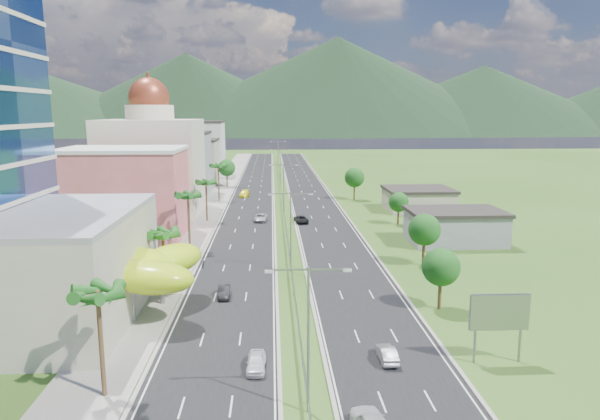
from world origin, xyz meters
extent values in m
plane|color=#2D5119|center=(0.00, 0.00, 0.00)|extent=(500.00, 500.00, 0.00)
cube|color=black|center=(-7.50, 90.00, 0.02)|extent=(11.00, 260.00, 0.04)
cube|color=black|center=(7.50, 90.00, 0.02)|extent=(11.00, 260.00, 0.04)
cube|color=gray|center=(-17.00, 90.00, 0.06)|extent=(7.00, 260.00, 0.12)
cube|color=gray|center=(0.00, 72.00, 0.62)|extent=(0.08, 216.00, 0.28)
cube|color=gray|center=(0.00, 174.00, 0.35)|extent=(0.10, 0.12, 0.70)
cylinder|color=gray|center=(0.00, -25.00, 5.50)|extent=(0.20, 0.20, 11.00)
cube|color=gray|center=(-1.44, -25.00, 10.80)|extent=(2.88, 0.12, 0.12)
cube|color=gray|center=(1.44, -25.00, 10.80)|extent=(2.88, 0.12, 0.12)
cube|color=silver|center=(-2.72, -25.00, 10.70)|extent=(0.60, 0.25, 0.18)
cube|color=silver|center=(2.72, -25.00, 10.70)|extent=(0.60, 0.25, 0.18)
cylinder|color=gray|center=(0.00, 10.00, 5.50)|extent=(0.20, 0.20, 11.00)
cube|color=gray|center=(-1.44, 10.00, 10.80)|extent=(2.88, 0.12, 0.12)
cube|color=gray|center=(1.44, 10.00, 10.80)|extent=(2.88, 0.12, 0.12)
cube|color=silver|center=(-2.72, 10.00, 10.70)|extent=(0.60, 0.25, 0.18)
cube|color=silver|center=(2.72, 10.00, 10.70)|extent=(0.60, 0.25, 0.18)
cylinder|color=gray|center=(0.00, 50.00, 5.50)|extent=(0.20, 0.20, 11.00)
cube|color=gray|center=(-1.44, 50.00, 10.80)|extent=(2.88, 0.12, 0.12)
cube|color=gray|center=(1.44, 50.00, 10.80)|extent=(2.88, 0.12, 0.12)
cube|color=silver|center=(-2.72, 50.00, 10.70)|extent=(0.60, 0.25, 0.18)
cube|color=silver|center=(2.72, 50.00, 10.70)|extent=(0.60, 0.25, 0.18)
cylinder|color=gray|center=(0.00, 95.00, 5.50)|extent=(0.20, 0.20, 11.00)
cube|color=gray|center=(-1.44, 95.00, 10.80)|extent=(2.88, 0.12, 0.12)
cube|color=gray|center=(1.44, 95.00, 10.80)|extent=(2.88, 0.12, 0.12)
cube|color=silver|center=(-2.72, 95.00, 10.70)|extent=(0.60, 0.25, 0.18)
cube|color=silver|center=(2.72, 95.00, 10.70)|extent=(0.60, 0.25, 0.18)
cylinder|color=gray|center=(0.00, 140.00, 5.50)|extent=(0.20, 0.20, 11.00)
cube|color=gray|center=(-1.44, 140.00, 10.80)|extent=(2.88, 0.12, 0.12)
cube|color=gray|center=(1.44, 140.00, 10.80)|extent=(2.88, 0.12, 0.12)
cube|color=silver|center=(-2.72, 140.00, 10.70)|extent=(0.60, 0.25, 0.18)
cube|color=silver|center=(2.72, 140.00, 10.70)|extent=(0.60, 0.25, 0.18)
cylinder|color=gray|center=(-24.00, -2.00, 2.00)|extent=(0.50, 0.50, 4.00)
cylinder|color=gray|center=(-17.00, -7.00, 2.00)|extent=(0.50, 0.50, 4.00)
cylinder|color=gray|center=(-21.00, -10.00, 2.00)|extent=(0.50, 0.50, 4.00)
cylinder|color=gray|center=(-15.00, -2.00, 2.00)|extent=(0.50, 0.50, 4.00)
cube|color=#C75B51|center=(-28.00, 32.00, 7.50)|extent=(20.00, 15.00, 15.00)
cube|color=beige|center=(-28.00, 55.00, 10.00)|extent=(20.00, 20.00, 20.00)
cylinder|color=beige|center=(-28.00, 55.00, 21.50)|extent=(10.00, 10.00, 3.00)
sphere|color=maroon|center=(-28.00, 55.00, 24.50)|extent=(8.40, 8.40, 8.40)
cube|color=gray|center=(-27.00, 80.00, 8.00)|extent=(16.00, 15.00, 16.00)
cube|color=#A09B84|center=(-27.00, 102.00, 6.50)|extent=(16.00, 15.00, 13.00)
cube|color=silver|center=(-27.00, 125.00, 9.00)|extent=(16.00, 15.00, 18.00)
cylinder|color=gray|center=(15.00, -18.00, 1.60)|extent=(0.24, 0.24, 3.20)
cylinder|color=gray|center=(19.00, -18.00, 1.60)|extent=(0.24, 0.24, 3.20)
cube|color=#D85919|center=(17.00, -18.00, 4.60)|extent=(5.20, 0.35, 3.20)
cube|color=gray|center=(28.00, 25.00, 2.50)|extent=(15.00, 10.00, 5.00)
cube|color=#A09B84|center=(30.00, 55.00, 2.20)|extent=(14.00, 12.00, 4.40)
cylinder|color=#47301C|center=(-15.50, -22.00, 4.25)|extent=(0.36, 0.36, 8.50)
cylinder|color=#47301C|center=(-15.50, 2.00, 3.75)|extent=(0.36, 0.36, 7.50)
cylinder|color=#47301C|center=(-15.50, 22.00, 4.50)|extent=(0.36, 0.36, 9.00)
cylinder|color=#47301C|center=(-15.50, 45.00, 4.00)|extent=(0.36, 0.36, 8.00)
cylinder|color=#47301C|center=(-15.50, 70.00, 4.40)|extent=(0.36, 0.36, 8.80)
cylinder|color=#47301C|center=(-15.50, 95.00, 2.45)|extent=(0.40, 0.40, 4.90)
sphere|color=#1D561B|center=(-15.50, 95.00, 5.60)|extent=(4.90, 4.90, 4.90)
cylinder|color=#47301C|center=(16.00, -5.00, 2.10)|extent=(0.40, 0.40, 4.20)
sphere|color=#1D561B|center=(16.00, -5.00, 4.80)|extent=(4.20, 4.20, 4.20)
cylinder|color=#47301C|center=(19.00, 12.00, 2.27)|extent=(0.40, 0.40, 4.55)
sphere|color=#1D561B|center=(19.00, 12.00, 5.20)|extent=(4.55, 4.55, 4.55)
cylinder|color=#47301C|center=(22.00, 40.00, 1.92)|extent=(0.40, 0.40, 3.85)
sphere|color=#1D561B|center=(22.00, 40.00, 4.40)|extent=(3.85, 3.85, 3.85)
cylinder|color=#47301C|center=(18.00, 70.00, 2.45)|extent=(0.40, 0.40, 4.90)
sphere|color=#1D561B|center=(18.00, 70.00, 5.60)|extent=(4.90, 4.90, 4.90)
imported|color=white|center=(-3.95, -18.30, 0.71)|extent=(1.68, 3.99, 1.35)
imported|color=black|center=(-8.25, 0.06, 0.68)|extent=(1.53, 3.94, 1.28)
imported|color=#B2B6BB|center=(-4.76, 44.53, 0.75)|extent=(2.80, 5.32, 1.43)
imported|color=yellow|center=(-9.58, 76.24, 0.83)|extent=(2.71, 5.64, 1.59)
imported|color=#9A9CA1|center=(7.46, -17.24, 0.69)|extent=(1.44, 3.97, 1.30)
imported|color=black|center=(3.20, 42.68, 0.75)|extent=(2.92, 5.35, 1.42)
imported|color=black|center=(-12.30, 12.91, 0.69)|extent=(0.64, 2.03, 1.30)
camera|label=1|loc=(-2.48, -60.62, 21.57)|focal=32.00mm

